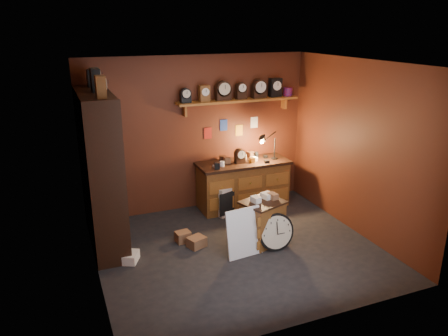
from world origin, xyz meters
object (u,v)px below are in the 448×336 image
workbench (243,182)px  big_round_clock (276,232)px  shelving_unit (98,164)px  low_cabinet (262,220)px

workbench → big_round_clock: (-0.22, -1.65, -0.20)m
workbench → big_round_clock: bearing=-97.5°
shelving_unit → big_round_clock: shelving_unit is taller
low_cabinet → big_round_clock: size_ratio=1.35×
shelving_unit → low_cabinet: (2.22, -0.90, -0.88)m
shelving_unit → workbench: bearing=11.1°
shelving_unit → workbench: 2.69m
big_round_clock → workbench: bearing=82.5°
shelving_unit → workbench: size_ratio=1.56×
shelving_unit → big_round_clock: bearing=-26.5°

